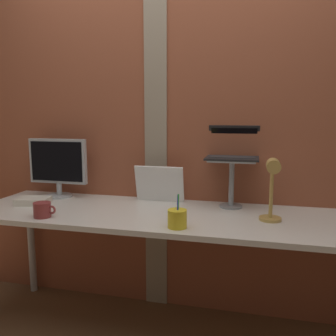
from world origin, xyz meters
The scene contains 11 objects.
ground_plane centered at (0.00, 0.00, 0.00)m, with size 6.00×6.00×0.00m, color brown.
brick_wall_back centered at (0.00, 0.40, 1.17)m, with size 3.73×0.16×2.35m.
desk centered at (-0.01, 0.00, 0.70)m, with size 2.32×0.69×0.76m.
monitor centered at (-0.82, 0.22, 0.99)m, with size 0.42×0.18×0.40m.
laptop_stand centered at (0.36, 0.22, 0.96)m, with size 0.28×0.22×0.30m.
laptop centered at (0.36, 0.29, 1.11)m, with size 0.32×0.28×0.20m.
whiteboard_panel centered at (-0.10, 0.25, 0.88)m, with size 0.32×0.02×0.24m, color white.
desk_lamp centered at (0.59, -0.05, 0.98)m, with size 0.12×0.20×0.35m.
pen_cup centered at (0.13, -0.24, 0.81)m, with size 0.10×0.10×0.17m.
coffee_mug centered at (-0.64, -0.24, 0.81)m, with size 0.13×0.10×0.08m.
paper_clutter_stack centered at (-0.87, 0.00, 0.78)m, with size 0.20×0.14×0.04m, color silver.
Camera 1 is at (0.50, -1.94, 1.34)m, focal length 37.93 mm.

